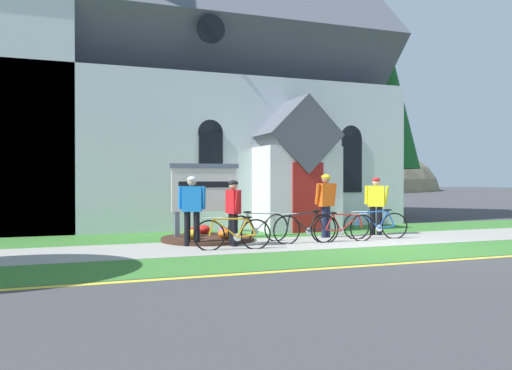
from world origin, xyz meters
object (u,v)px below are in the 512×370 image
roadside_conifer (387,101)px  cyclist_in_blue_jersey (326,200)px  bicycle_blue (233,234)px  cyclist_in_green_jersey (376,201)px  bicycle_orange (259,228)px  bicycle_white (306,228)px  cyclist_in_white_jersey (192,205)px  bicycle_green (344,228)px  cyclist_in_orange_jersey (233,208)px  church_sign (204,190)px  bicycle_silver (376,225)px

roadside_conifer → cyclist_in_blue_jersey: bearing=-134.6°
bicycle_blue → cyclist_in_green_jersey: (4.74, 1.51, 0.60)m
bicycle_orange → bicycle_white: 1.19m
bicycle_orange → cyclist_in_white_jersey: (-1.75, -0.18, 0.60)m
bicycle_orange → cyclist_in_white_jersey: size_ratio=1.04×
bicycle_green → bicycle_orange: 2.17m
bicycle_green → cyclist_in_white_jersey: bearing=172.5°
cyclist_in_orange_jersey → bicycle_white: bearing=-2.1°
bicycle_white → cyclist_in_blue_jersey: 1.54m
bicycle_orange → bicycle_blue: 1.49m
cyclist_in_white_jersey → bicycle_white: bearing=-8.0°
cyclist_in_blue_jersey → roadside_conifer: size_ratio=0.22×
cyclist_in_white_jersey → cyclist_in_green_jersey: bearing=6.2°
church_sign → bicycle_silver: (4.32, -1.49, -0.93)m
cyclist_in_orange_jersey → roadside_conifer: 12.25m
bicycle_silver → bicycle_blue: size_ratio=0.97×
cyclist_in_white_jersey → roadside_conifer: size_ratio=0.21×
bicycle_orange → cyclist_in_green_jersey: bearing=6.4°
church_sign → bicycle_orange: (1.12, -1.11, -0.93)m
church_sign → bicycle_green: 3.78m
church_sign → bicycle_silver: church_sign is taller
bicycle_silver → bicycle_blue: 4.27m
bicycle_orange → bicycle_blue: bearing=-132.8°
bicycle_green → cyclist_in_green_jersey: cyclist_in_green_jersey is taller
cyclist_in_blue_jersey → bicycle_white: bearing=-138.5°
bicycle_white → roadside_conifer: size_ratio=0.22×
cyclist_in_white_jersey → roadside_conifer: 12.75m
bicycle_white → cyclist_in_white_jersey: size_ratio=1.05×
bicycle_white → cyclist_in_orange_jersey: 1.94m
cyclist_in_orange_jersey → cyclist_in_white_jersey: (-0.93, 0.32, 0.07)m
cyclist_in_white_jersey → bicycle_blue: bearing=-51.1°
bicycle_silver → bicycle_white: bearing=-174.8°
bicycle_silver → cyclist_in_orange_jersey: size_ratio=1.09×
bicycle_blue → cyclist_in_blue_jersey: 3.49m
church_sign → bicycle_blue: bearing=-87.1°
bicycle_white → cyclist_in_orange_jersey: size_ratio=1.11×
bicycle_blue → cyclist_in_orange_jersey: size_ratio=1.12×
bicycle_silver → bicycle_green: size_ratio=0.97×
bicycle_silver → cyclist_in_green_jersey: 1.12m
bicycle_silver → bicycle_orange: bicycle_orange is taller
cyclist_in_blue_jersey → roadside_conifer: roadside_conifer is taller
bicycle_green → bicycle_blue: bearing=-172.3°
bicycle_silver → cyclist_in_blue_jersey: bearing=146.6°
bicycle_silver → bicycle_white: 2.17m
church_sign → cyclist_in_blue_jersey: (3.21, -0.76, -0.28)m
bicycle_silver → cyclist_in_blue_jersey: cyclist_in_blue_jersey is taller
cyclist_in_white_jersey → bicycle_green: bearing=-7.5°
bicycle_silver → cyclist_in_white_jersey: cyclist_in_white_jersey is taller
bicycle_green → bicycle_orange: bicycle_orange is taller
church_sign → bicycle_white: (2.17, -1.68, -0.93)m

